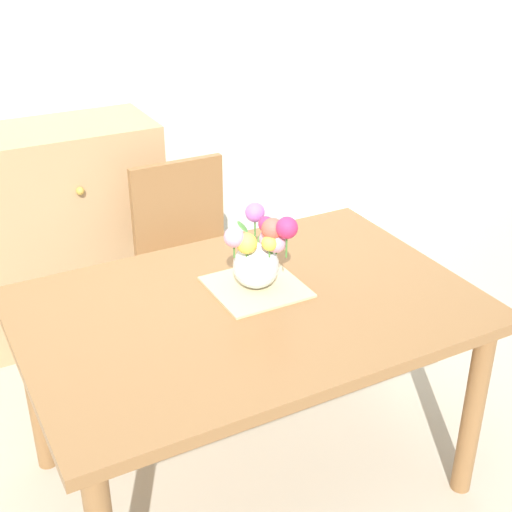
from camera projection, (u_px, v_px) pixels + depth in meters
name	position (u px, v px, depth m)	size (l,w,h in m)	color
ground_plane	(250.00, 474.00, 2.62)	(12.00, 12.00, 0.00)	#B7AD99
back_wall	(86.00, 18.00, 3.23)	(7.00, 0.10, 2.80)	silver
dining_table	(249.00, 327.00, 2.32)	(1.45, 0.98, 0.74)	olive
chair_far	(190.00, 251.00, 3.09)	(0.42, 0.42, 0.90)	olive
dresser	(8.00, 243.00, 3.20)	(1.40, 0.47, 1.00)	tan
placemat	(256.00, 287.00, 2.36)	(0.30, 0.30, 0.01)	#CCB789
flower_vase	(260.00, 252.00, 2.30)	(0.22, 0.26, 0.27)	silver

